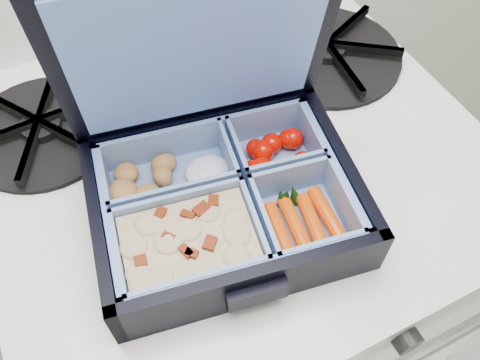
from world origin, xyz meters
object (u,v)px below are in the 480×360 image
bento_box (225,201)px  fork (254,99)px  burner_grate (326,48)px  stove (229,284)px

bento_box → fork: size_ratio=1.27×
bento_box → fork: (0.10, 0.14, -0.03)m
burner_grate → fork: 0.13m
burner_grate → fork: size_ratio=0.99×
stove → bento_box: 0.47m
bento_box → stove: bearing=75.8°
stove → bento_box: bearing=-113.7°
burner_grate → fork: (-0.12, -0.03, -0.01)m
stove → burner_grate: bearing=19.3°
bento_box → burner_grate: size_ratio=1.28×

